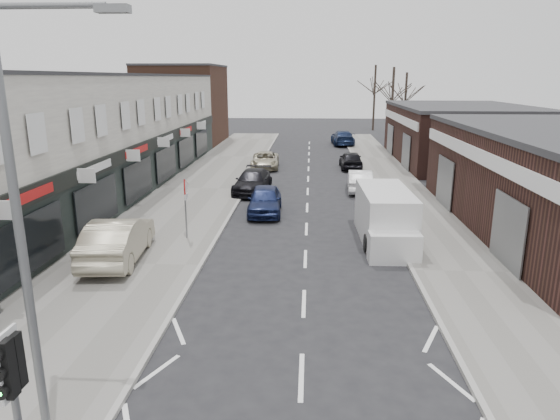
% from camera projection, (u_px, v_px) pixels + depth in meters
% --- Properties ---
extents(pavement_left, '(5.50, 64.00, 0.12)m').
position_uv_depth(pavement_left, '(201.00, 189.00, 31.55)').
color(pavement_left, slate).
rests_on(pavement_left, ground).
extents(pavement_right, '(3.50, 64.00, 0.12)m').
position_uv_depth(pavement_right, '(401.00, 192.00, 30.81)').
color(pavement_right, slate).
rests_on(pavement_right, ground).
extents(shop_terrace_left, '(8.00, 41.00, 7.10)m').
position_uv_depth(shop_terrace_left, '(73.00, 138.00, 28.64)').
color(shop_terrace_left, silver).
rests_on(shop_terrace_left, ground).
extents(brick_block_far, '(8.00, 10.00, 8.00)m').
position_uv_depth(brick_block_far, '(183.00, 106.00, 53.12)').
color(brick_block_far, '#4A2C1F').
rests_on(brick_block_far, ground).
extents(right_unit_far, '(10.00, 16.00, 4.50)m').
position_uv_depth(right_unit_far, '(460.00, 135.00, 41.42)').
color(right_unit_far, '#351C18').
rests_on(right_unit_far, ground).
extents(tree_far_a, '(3.60, 3.60, 8.00)m').
position_uv_depth(tree_far_a, '(390.00, 141.00, 55.71)').
color(tree_far_a, '#382D26').
rests_on(tree_far_a, ground).
extents(tree_far_b, '(3.60, 3.60, 7.50)m').
position_uv_depth(tree_far_b, '(403.00, 135.00, 61.35)').
color(tree_far_b, '#382D26').
rests_on(tree_far_b, ground).
extents(tree_far_c, '(3.60, 3.60, 8.50)m').
position_uv_depth(tree_far_c, '(373.00, 130.00, 67.31)').
color(tree_far_c, '#382D26').
rests_on(tree_far_c, ground).
extents(traffic_light, '(0.28, 0.60, 3.10)m').
position_uv_depth(traffic_light, '(11.00, 379.00, 7.64)').
color(traffic_light, slate).
rests_on(traffic_light, pavement_left).
extents(street_lamp, '(2.23, 0.22, 8.00)m').
position_uv_depth(street_lamp, '(28.00, 219.00, 8.25)').
color(street_lamp, slate).
rests_on(street_lamp, pavement_left).
extents(warning_sign, '(0.12, 0.80, 2.70)m').
position_uv_depth(warning_sign, '(186.00, 191.00, 21.26)').
color(warning_sign, slate).
rests_on(warning_sign, pavement_left).
extents(white_van, '(2.15, 5.78, 2.23)m').
position_uv_depth(white_van, '(385.00, 217.00, 21.50)').
color(white_van, silver).
rests_on(white_van, ground).
extents(sedan_on_pavement, '(2.21, 5.14, 1.65)m').
position_uv_depth(sedan_on_pavement, '(118.00, 239.00, 18.96)').
color(sedan_on_pavement, '#9D957E').
rests_on(sedan_on_pavement, pavement_left).
extents(parked_car_left_a, '(1.86, 4.27, 1.43)m').
position_uv_depth(parked_car_left_a, '(265.00, 200.00, 25.97)').
color(parked_car_left_a, '#161F46').
rests_on(parked_car_left_a, ground).
extents(parked_car_left_b, '(2.29, 4.87, 1.37)m').
position_uv_depth(parked_car_left_b, '(253.00, 182.00, 30.73)').
color(parked_car_left_b, black).
rests_on(parked_car_left_b, ground).
extents(parked_car_left_c, '(2.28, 4.59, 1.25)m').
position_uv_depth(parked_car_left_c, '(265.00, 160.00, 39.00)').
color(parked_car_left_c, '#AAA288').
rests_on(parked_car_left_c, ground).
extents(parked_car_right_a, '(1.63, 4.15, 1.35)m').
position_uv_depth(parked_car_right_a, '(360.00, 180.00, 31.11)').
color(parked_car_right_a, silver).
rests_on(parked_car_right_a, ground).
extents(parked_car_right_b, '(1.69, 4.06, 1.38)m').
position_uv_depth(parked_car_right_b, '(351.00, 160.00, 38.77)').
color(parked_car_right_b, black).
rests_on(parked_car_right_b, ground).
extents(parked_car_right_c, '(2.41, 5.37, 1.53)m').
position_uv_depth(parked_car_right_c, '(343.00, 138.00, 52.41)').
color(parked_car_right_c, '#142040').
rests_on(parked_car_right_c, ground).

